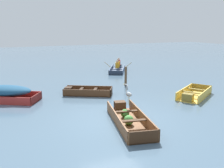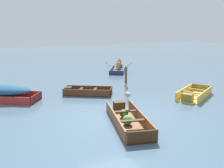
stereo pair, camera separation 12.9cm
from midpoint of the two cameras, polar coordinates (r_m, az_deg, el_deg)
ground_plane at (r=9.71m, az=1.29°, el=-7.89°), size 80.00×80.00×0.00m
dinghy_wooden_brown_foreground at (r=9.29m, az=3.77°, el=-7.85°), size 1.77×3.46×0.42m
skiff_dark_varnish_near_moored at (r=13.14m, az=-5.74°, el=-1.80°), size 2.61×2.07×0.37m
skiff_red_mid_moored at (r=12.93m, az=-23.15°, el=-1.66°), size 3.31×2.71×0.76m
skiff_yellow_far_moored at (r=13.16m, az=18.43°, el=-2.34°), size 2.75×2.23×0.40m
rowboat_slate_blue_with_crew at (r=20.36m, az=1.64°, el=3.64°), size 2.70×3.53×0.89m
heron_on_dinghy at (r=9.84m, az=3.93°, el=-2.22°), size 0.22×0.46×0.84m
mooring_post at (r=14.98m, az=3.45°, el=1.77°), size 0.15×0.15×1.15m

